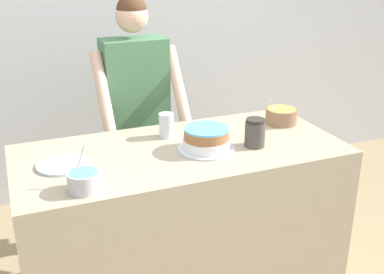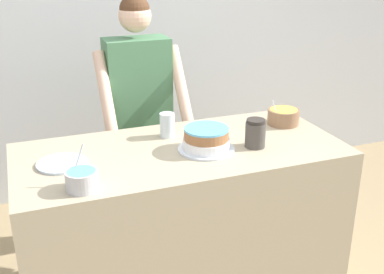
% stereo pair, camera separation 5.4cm
% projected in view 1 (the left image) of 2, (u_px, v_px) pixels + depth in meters
% --- Properties ---
extents(wall_back, '(10.00, 0.05, 2.60)m').
position_uv_depth(wall_back, '(108.00, 30.00, 3.63)').
color(wall_back, silver).
rests_on(wall_back, ground_plane).
extents(counter, '(1.66, 0.75, 0.94)m').
position_uv_depth(counter, '(182.00, 228.00, 2.60)').
color(counter, tan).
rests_on(counter, ground_plane).
extents(person_baker, '(0.53, 0.46, 1.63)m').
position_uv_depth(person_baker, '(136.00, 102.00, 3.02)').
color(person_baker, '#2D2D38').
rests_on(person_baker, ground_plane).
extents(cake, '(0.29, 0.29, 0.12)m').
position_uv_depth(cake, '(206.00, 140.00, 2.40)').
color(cake, silver).
rests_on(cake, counter).
extents(frosting_bowl_yellow, '(0.18, 0.18, 0.15)m').
position_uv_depth(frosting_bowl_yellow, '(281.00, 115.00, 2.76)').
color(frosting_bowl_yellow, '#936B4C').
rests_on(frosting_bowl_yellow, counter).
extents(frosting_bowl_blue, '(0.14, 0.14, 0.18)m').
position_uv_depth(frosting_bowl_blue, '(84.00, 180.00, 2.00)').
color(frosting_bowl_blue, silver).
rests_on(frosting_bowl_blue, counter).
extents(drinking_glass, '(0.08, 0.08, 0.13)m').
position_uv_depth(drinking_glass, '(166.00, 125.00, 2.56)').
color(drinking_glass, silver).
rests_on(drinking_glass, counter).
extents(ceramic_plate, '(0.24, 0.24, 0.01)m').
position_uv_depth(ceramic_plate, '(62.00, 165.00, 2.24)').
color(ceramic_plate, silver).
rests_on(ceramic_plate, counter).
extents(stoneware_jar, '(0.10, 0.10, 0.15)m').
position_uv_depth(stoneware_jar, '(255.00, 133.00, 2.44)').
color(stoneware_jar, '#4C4742').
rests_on(stoneware_jar, counter).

